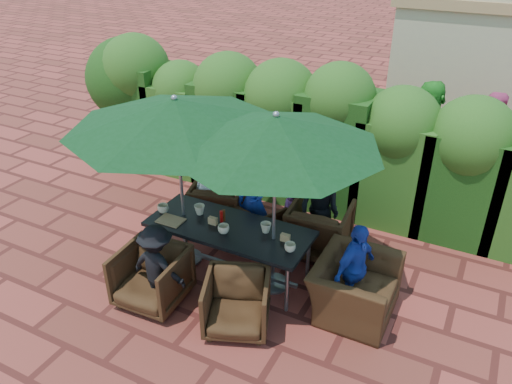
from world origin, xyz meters
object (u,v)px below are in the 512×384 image
at_px(chair_far_left, 219,201).
at_px(chair_near_left, 151,274).
at_px(umbrella_left, 175,114).
at_px(dining_table, 229,232).
at_px(chair_far_right, 319,226).
at_px(chair_far_mid, 257,221).
at_px(chair_end_right, 355,280).
at_px(umbrella_right, 276,132).
at_px(chair_near_right, 237,301).

relative_size(chair_far_left, chair_near_left, 1.01).
relative_size(umbrella_left, chair_far_left, 3.35).
bearing_deg(dining_table, chair_far_right, 48.94).
distance_m(chair_far_mid, chair_far_right, 0.96).
height_order(chair_far_left, chair_end_right, chair_end_right).
bearing_deg(chair_near_left, chair_far_mid, 69.98).
bearing_deg(chair_end_right, umbrella_right, 90.28).
bearing_deg(umbrella_left, dining_table, 1.29).
distance_m(chair_near_right, chair_end_right, 1.47).
relative_size(chair_near_left, chair_near_right, 1.07).
bearing_deg(chair_near_right, umbrella_left, 125.05).
relative_size(dining_table, chair_far_mid, 3.24).
bearing_deg(chair_far_left, chair_far_right, 165.83).
bearing_deg(chair_near_right, chair_far_left, 104.04).
distance_m(chair_near_left, chair_end_right, 2.54).
bearing_deg(chair_far_left, umbrella_left, 77.94).
height_order(umbrella_right, chair_near_right, umbrella_right).
xyz_separation_m(chair_far_mid, chair_near_right, (0.63, -1.75, 0.04)).
bearing_deg(dining_table, chair_near_right, -55.68).
xyz_separation_m(dining_table, chair_far_left, (-0.77, 1.01, -0.26)).
height_order(umbrella_right, chair_far_left, umbrella_right).
bearing_deg(chair_far_mid, chair_far_right, -145.88).
xyz_separation_m(chair_far_right, chair_near_right, (-0.31, -1.91, -0.05)).
relative_size(umbrella_left, umbrella_right, 1.10).
bearing_deg(umbrella_right, chair_near_right, -93.10).
distance_m(chair_near_left, chair_near_right, 1.19).
bearing_deg(chair_end_right, chair_far_mid, 64.31).
xyz_separation_m(umbrella_right, chair_far_left, (-1.41, 0.99, -1.79)).
distance_m(chair_far_mid, chair_near_right, 1.86).
height_order(dining_table, chair_far_left, chair_far_left).
bearing_deg(chair_far_right, dining_table, 44.71).
bearing_deg(chair_near_right, chair_far_mid, 87.90).
bearing_deg(chair_near_left, chair_far_right, 50.00).
height_order(umbrella_left, chair_far_left, umbrella_left).
height_order(umbrella_right, chair_end_right, umbrella_right).
bearing_deg(chair_near_right, chair_end_right, 16.40).
height_order(chair_far_mid, chair_far_right, chair_far_right).
relative_size(chair_far_mid, chair_end_right, 0.63).
distance_m(dining_table, chair_near_right, 1.09).
height_order(dining_table, chair_near_left, chair_near_left).
height_order(chair_near_left, chair_near_right, chair_near_left).
relative_size(dining_table, umbrella_right, 0.87).
bearing_deg(umbrella_right, umbrella_left, -178.23).
height_order(dining_table, chair_far_mid, dining_table).
bearing_deg(chair_far_mid, umbrella_left, 77.37).
bearing_deg(chair_end_right, chair_far_right, 39.74).
bearing_deg(chair_far_left, chair_end_right, 143.78).
distance_m(umbrella_left, chair_end_right, 3.01).
xyz_separation_m(umbrella_left, chair_near_right, (1.31, -0.85, -1.83)).
bearing_deg(dining_table, chair_far_left, 127.10).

